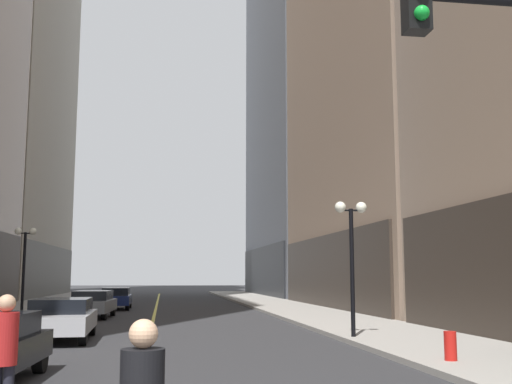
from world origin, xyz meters
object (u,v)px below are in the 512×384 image
at_px(car_grey, 92,303).
at_px(fire_hydrant_right, 451,349).
at_px(street_lamp_left_far, 25,251).
at_px(pedestrian_in_red_jacket, 4,351).
at_px(street_lamp_right_mid, 351,238).
at_px(car_silver, 61,317).
at_px(car_navy, 116,298).

distance_m(car_grey, fire_hydrant_right, 20.63).
bearing_deg(street_lamp_left_far, pedestrian_in_red_jacket, -78.38).
xyz_separation_m(street_lamp_right_mid, fire_hydrant_right, (0.50, -5.67, -2.86)).
bearing_deg(car_grey, car_silver, -88.87).
distance_m(pedestrian_in_red_jacket, fire_hydrant_right, 9.76).
bearing_deg(car_silver, car_grey, 91.13).
bearing_deg(car_navy, fire_hydrant_right, -70.16).
bearing_deg(pedestrian_in_red_jacket, street_lamp_right_mid, 52.23).
relative_size(pedestrian_in_red_jacket, street_lamp_left_far, 0.41).
height_order(car_navy, fire_hydrant_right, car_navy).
relative_size(car_silver, car_grey, 1.01).
xyz_separation_m(car_navy, street_lamp_right_mid, (8.83, -20.18, 2.54)).
relative_size(car_navy, fire_hydrant_right, 5.61).
height_order(car_navy, street_lamp_right_mid, street_lamp_right_mid).
height_order(car_silver, fire_hydrant_right, car_silver).
bearing_deg(street_lamp_left_far, car_grey, -6.61).
xyz_separation_m(car_grey, fire_hydrant_right, (9.90, -18.10, -0.32)).
distance_m(car_navy, street_lamp_right_mid, 22.18).
bearing_deg(fire_hydrant_right, street_lamp_right_mid, 95.04).
height_order(car_silver, car_grey, same).
relative_size(car_navy, pedestrian_in_red_jacket, 2.49).
height_order(pedestrian_in_red_jacket, street_lamp_left_far, street_lamp_left_far).
xyz_separation_m(car_silver, car_grey, (-0.21, 10.75, -0.00)).
distance_m(street_lamp_left_far, fire_hydrant_right, 22.96).
height_order(car_grey, pedestrian_in_red_jacket, pedestrian_in_red_jacket).
height_order(pedestrian_in_red_jacket, fire_hydrant_right, pedestrian_in_red_jacket).
height_order(car_grey, street_lamp_right_mid, street_lamp_right_mid).
bearing_deg(car_silver, fire_hydrant_right, -37.19).
xyz_separation_m(pedestrian_in_red_jacket, street_lamp_right_mid, (8.03, 10.36, 2.20)).
distance_m(car_silver, car_navy, 18.51).
bearing_deg(car_silver, car_navy, 88.90).
bearing_deg(fire_hydrant_right, pedestrian_in_red_jacket, -151.21).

